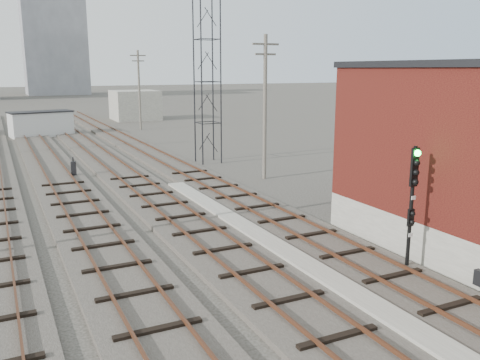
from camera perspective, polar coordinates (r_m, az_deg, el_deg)
ground at (r=61.14m, az=-17.47°, el=5.31°), size 320.00×320.00×0.00m
track_right at (r=41.29m, az=-9.55°, el=2.70°), size 3.20×90.00×0.39m
track_mid_right at (r=40.37m, az=-15.00°, el=2.23°), size 3.20×90.00×0.39m
track_mid_left at (r=39.83m, az=-20.65°, el=1.72°), size 3.20×90.00×0.39m
platform_curb at (r=18.25m, az=7.30°, el=-9.59°), size 0.90×28.00×0.26m
lattice_tower at (r=37.94m, az=-3.72°, el=13.22°), size 1.60×1.60×15.00m
utility_pole_right_a at (r=32.11m, az=2.82°, el=8.56°), size 1.80×0.24×9.00m
utility_pole_right_b at (r=60.14m, az=-11.25°, el=10.12°), size 1.80×0.24×9.00m
apartment_right at (r=151.17m, az=-20.10°, el=13.95°), size 16.00×12.00×26.00m
shed_right at (r=72.51m, az=-11.70°, el=8.23°), size 6.00×6.00×4.00m
signal_mast at (r=18.24m, az=18.79°, el=-1.89°), size 0.40×0.42×4.41m
switch_stand at (r=34.51m, az=-18.18°, el=1.20°), size 0.37×0.37×1.28m
site_trailer at (r=57.21m, az=-21.43°, el=5.91°), size 6.63×3.80×2.63m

